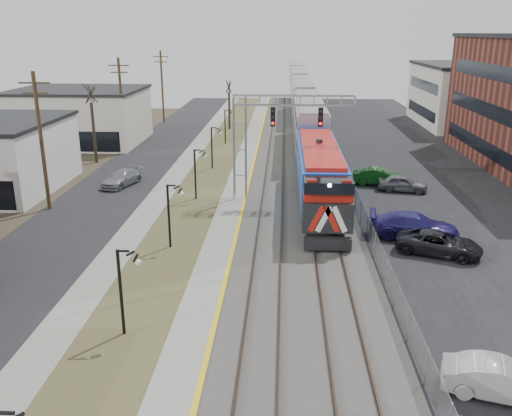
{
  "coord_description": "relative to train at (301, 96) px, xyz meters",
  "views": [
    {
      "loc": [
        2.81,
        -12.42,
        12.62
      ],
      "look_at": [
        1.24,
        18.12,
        2.6
      ],
      "focal_mm": 38.0,
      "sensor_mm": 36.0,
      "label": 1
    }
  ],
  "objects": [
    {
      "name": "car_lot_d",
      "position": [
        5.68,
        -52.88,
        -2.13
      ],
      "size": [
        5.86,
        3.08,
        1.62
      ],
      "primitive_type": "imported",
      "rotation": [
        0.0,
        0.0,
        1.42
      ],
      "color": "navy",
      "rests_on": "ground"
    },
    {
      "name": "platform_edge",
      "position": [
        -5.62,
        -38.27,
        -2.69
      ],
      "size": [
        0.24,
        120.0,
        0.01
      ],
      "primitive_type": "cube",
      "color": "gold",
      "rests_on": "platform"
    },
    {
      "name": "parking_lot",
      "position": [
        10.5,
        -38.27,
        -2.92
      ],
      "size": [
        16.0,
        120.0,
        0.04
      ],
      "primitive_type": "cube",
      "color": "black",
      "rests_on": "ground"
    },
    {
      "name": "platform",
      "position": [
        -6.5,
        -38.27,
        -2.82
      ],
      "size": [
        2.0,
        120.0,
        0.24
      ],
      "primitive_type": "cube",
      "color": "gray",
      "rests_on": "ground"
    },
    {
      "name": "lampposts",
      "position": [
        -9.5,
        -54.98,
        -0.94
      ],
      "size": [
        0.14,
        62.14,
        4.0
      ],
      "color": "black",
      "rests_on": "ground"
    },
    {
      "name": "bare_trees",
      "position": [
        -18.16,
        -34.36,
        -0.24
      ],
      "size": [
        12.3,
        42.3,
        5.95
      ],
      "color": "#382D23",
      "rests_on": "ground"
    },
    {
      "name": "track_far",
      "position": [
        -0.0,
        -38.27,
        -2.66
      ],
      "size": [
        1.58,
        120.0,
        0.15
      ],
      "color": "#2D2119",
      "rests_on": "ballast_bed"
    },
    {
      "name": "train",
      "position": [
        0.0,
        0.0,
        0.0
      ],
      "size": [
        3.0,
        108.65,
        5.33
      ],
      "color": "#1646B8",
      "rests_on": "ground"
    },
    {
      "name": "utility_poles",
      "position": [
        -20.0,
        -48.27,
        2.06
      ],
      "size": [
        0.28,
        80.28,
        10.0
      ],
      "color": "#4C3823",
      "rests_on": "ground"
    },
    {
      "name": "car_lot_e",
      "position": [
        7.16,
        -42.27,
        -2.27
      ],
      "size": [
        4.19,
        2.33,
        1.35
      ],
      "primitive_type": "imported",
      "rotation": [
        0.0,
        0.0,
        1.37
      ],
      "color": "slate",
      "rests_on": "ground"
    },
    {
      "name": "ballast_bed",
      "position": [
        -1.5,
        -38.27,
        -2.84
      ],
      "size": [
        8.0,
        120.0,
        0.2
      ],
      "primitive_type": "cube",
      "color": "#595651",
      "rests_on": "ground"
    },
    {
      "name": "car_lot_c",
      "position": [
        6.57,
        -55.53,
        -2.26
      ],
      "size": [
        5.39,
        3.95,
        1.36
      ],
      "primitive_type": "imported",
      "rotation": [
        0.0,
        0.0,
        1.18
      ],
      "color": "black",
      "rests_on": "ground"
    },
    {
      "name": "grass_median",
      "position": [
        -9.5,
        -38.27,
        -2.91
      ],
      "size": [
        4.0,
        120.0,
        0.06
      ],
      "primitive_type": "cube",
      "color": "#4C4F2A",
      "rests_on": "ground"
    },
    {
      "name": "car_street_b",
      "position": [
        -16.44,
        -41.73,
        -2.29
      ],
      "size": [
        3.1,
        4.8,
        1.29
      ],
      "primitive_type": "imported",
      "rotation": [
        0.0,
        0.0,
        -0.31
      ],
      "color": "gray",
      "rests_on": "ground"
    },
    {
      "name": "sidewalk",
      "position": [
        -12.5,
        -38.27,
        -2.9
      ],
      "size": [
        2.0,
        120.0,
        0.08
      ],
      "primitive_type": "cube",
      "color": "gray",
      "rests_on": "ground"
    },
    {
      "name": "car_lot_b",
      "position": [
        5.27,
        -68.77,
        -2.26
      ],
      "size": [
        4.38,
        2.53,
        1.36
      ],
      "primitive_type": "imported",
      "rotation": [
        0.0,
        0.0,
        1.29
      ],
      "color": "silver",
      "rests_on": "ground"
    },
    {
      "name": "car_lot_f",
      "position": [
        5.5,
        -40.41,
        -2.21
      ],
      "size": [
        4.6,
        2.25,
        1.45
      ],
      "primitive_type": "imported",
      "rotation": [
        0.0,
        0.0,
        1.4
      ],
      "color": "#0D4212",
      "rests_on": "ground"
    },
    {
      "name": "fence",
      "position": [
        2.7,
        -38.27,
        -2.14
      ],
      "size": [
        0.04,
        120.0,
        1.6
      ],
      "primitive_type": "cube",
      "color": "gray",
      "rests_on": "ground"
    },
    {
      "name": "street_west",
      "position": [
        -17.0,
        -38.27,
        -2.92
      ],
      "size": [
        7.0,
        120.0,
        0.04
      ],
      "primitive_type": "cube",
      "color": "black",
      "rests_on": "ground"
    },
    {
      "name": "signal_gantry",
      "position": [
        -4.28,
        -45.28,
        2.65
      ],
      "size": [
        9.0,
        1.07,
        8.15
      ],
      "color": "gray",
      "rests_on": "ground"
    },
    {
      "name": "track_near",
      "position": [
        -3.5,
        -38.27,
        -2.66
      ],
      "size": [
        1.58,
        120.0,
        0.15
      ],
      "color": "#2D2119",
      "rests_on": "ballast_bed"
    }
  ]
}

